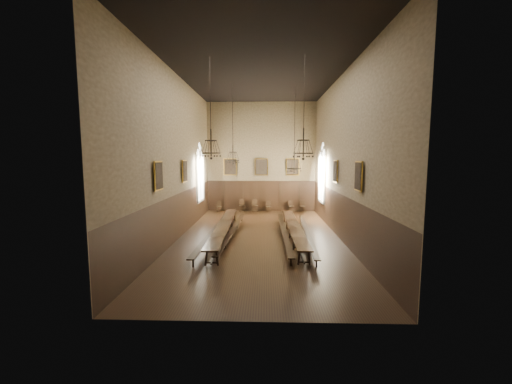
{
  "coord_description": "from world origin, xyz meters",
  "views": [
    {
      "loc": [
        0.34,
        -17.18,
        4.53
      ],
      "look_at": [
        -0.22,
        1.5,
        2.43
      ],
      "focal_mm": 22.0,
      "sensor_mm": 36.0,
      "label": 1
    }
  ],
  "objects_px": {
    "chair_6": "(291,208)",
    "chandelier_front_left": "(211,147)",
    "table_left": "(224,231)",
    "chair_3": "(255,208)",
    "bench_left_inner": "(232,232)",
    "chair_4": "(269,209)",
    "table_right": "(294,232)",
    "bench_right_outer": "(307,235)",
    "chandelier_back_left": "(233,155)",
    "chair_2": "(242,208)",
    "chair_7": "(303,208)",
    "bench_right_inner": "(284,233)",
    "chandelier_front_right": "(303,147)",
    "bench_left_outer": "(215,232)",
    "chandelier_back_right": "(294,163)",
    "chair_0": "(219,208)"
  },
  "relations": [
    {
      "from": "chair_6",
      "to": "table_left",
      "type": "bearing_deg",
      "value": -134.27
    },
    {
      "from": "bench_right_outer",
      "to": "chandelier_back_left",
      "type": "xyz_separation_m",
      "value": [
        -4.32,
        2.54,
        4.39
      ]
    },
    {
      "from": "bench_left_inner",
      "to": "chair_6",
      "type": "relative_size",
      "value": 10.06
    },
    {
      "from": "bench_left_inner",
      "to": "chair_3",
      "type": "distance_m",
      "value": 8.48
    },
    {
      "from": "bench_right_inner",
      "to": "chair_3",
      "type": "distance_m",
      "value": 8.68
    },
    {
      "from": "bench_left_inner",
      "to": "bench_right_inner",
      "type": "height_order",
      "value": "bench_right_inner"
    },
    {
      "from": "bench_right_inner",
      "to": "chair_7",
      "type": "xyz_separation_m",
      "value": [
        2.03,
        8.51,
        0.01
      ]
    },
    {
      "from": "chair_6",
      "to": "chandelier_front_right",
      "type": "distance_m",
      "value": 12.28
    },
    {
      "from": "chair_3",
      "to": "chair_6",
      "type": "height_order",
      "value": "chair_3"
    },
    {
      "from": "chair_3",
      "to": "chair_4",
      "type": "xyz_separation_m",
      "value": [
        1.14,
        -0.01,
        -0.04
      ]
    },
    {
      "from": "chair_4",
      "to": "chandelier_back_left",
      "type": "height_order",
      "value": "chandelier_back_left"
    },
    {
      "from": "chair_4",
      "to": "chandelier_front_right",
      "type": "bearing_deg",
      "value": -97.79
    },
    {
      "from": "table_right",
      "to": "chair_7",
      "type": "height_order",
      "value": "chair_7"
    },
    {
      "from": "table_left",
      "to": "chair_6",
      "type": "height_order",
      "value": "chair_6"
    },
    {
      "from": "chandelier_front_left",
      "to": "table_right",
      "type": "bearing_deg",
      "value": 32.04
    },
    {
      "from": "chair_2",
      "to": "chair_3",
      "type": "relative_size",
      "value": 1.02
    },
    {
      "from": "chair_2",
      "to": "chandelier_back_left",
      "type": "bearing_deg",
      "value": -102.75
    },
    {
      "from": "chair_0",
      "to": "chandelier_back_right",
      "type": "height_order",
      "value": "chandelier_back_right"
    },
    {
      "from": "table_right",
      "to": "bench_left_inner",
      "type": "relative_size",
      "value": 0.99
    },
    {
      "from": "bench_left_inner",
      "to": "chandelier_front_left",
      "type": "distance_m",
      "value": 5.5
    },
    {
      "from": "chandelier_back_right",
      "to": "chair_6",
      "type": "bearing_deg",
      "value": 86.94
    },
    {
      "from": "bench_right_inner",
      "to": "chandelier_back_left",
      "type": "bearing_deg",
      "value": 144.22
    },
    {
      "from": "bench_left_inner",
      "to": "chandelier_back_left",
      "type": "relative_size",
      "value": 1.99
    },
    {
      "from": "chandelier_back_left",
      "to": "chandelier_front_left",
      "type": "relative_size",
      "value": 1.08
    },
    {
      "from": "bench_right_outer",
      "to": "chair_0",
      "type": "height_order",
      "value": "chair_0"
    },
    {
      "from": "table_left",
      "to": "chair_6",
      "type": "relative_size",
      "value": 10.57
    },
    {
      "from": "table_right",
      "to": "chandelier_front_right",
      "type": "xyz_separation_m",
      "value": [
        0.11,
        -2.78,
        4.59
      ]
    },
    {
      "from": "table_left",
      "to": "chandelier_back_left",
      "type": "height_order",
      "value": "chandelier_back_left"
    },
    {
      "from": "bench_left_inner",
      "to": "bench_right_outer",
      "type": "bearing_deg",
      "value": -4.92
    },
    {
      "from": "chair_3",
      "to": "chandelier_front_left",
      "type": "height_order",
      "value": "chandelier_front_left"
    },
    {
      "from": "table_left",
      "to": "chair_7",
      "type": "relative_size",
      "value": 10.44
    },
    {
      "from": "table_right",
      "to": "bench_right_outer",
      "type": "height_order",
      "value": "table_right"
    },
    {
      "from": "bench_left_inner",
      "to": "chandelier_front_right",
      "type": "bearing_deg",
      "value": -39.62
    },
    {
      "from": "bench_left_outer",
      "to": "chair_3",
      "type": "height_order",
      "value": "chair_3"
    },
    {
      "from": "table_right",
      "to": "chair_6",
      "type": "bearing_deg",
      "value": 86.42
    },
    {
      "from": "bench_right_inner",
      "to": "chair_7",
      "type": "height_order",
      "value": "chair_7"
    },
    {
      "from": "bench_left_outer",
      "to": "chair_2",
      "type": "distance_m",
      "value": 8.45
    },
    {
      "from": "chair_7",
      "to": "chandelier_back_left",
      "type": "height_order",
      "value": "chandelier_back_left"
    },
    {
      "from": "table_left",
      "to": "bench_left_inner",
      "type": "height_order",
      "value": "table_left"
    },
    {
      "from": "chair_3",
      "to": "chair_4",
      "type": "height_order",
      "value": "chair_3"
    },
    {
      "from": "bench_left_outer",
      "to": "bench_right_inner",
      "type": "height_order",
      "value": "bench_left_outer"
    },
    {
      "from": "bench_left_inner",
      "to": "chair_4",
      "type": "relative_size",
      "value": 11.03
    },
    {
      "from": "chandelier_back_left",
      "to": "bench_right_outer",
      "type": "bearing_deg",
      "value": -30.46
    },
    {
      "from": "bench_left_outer",
      "to": "chair_7",
      "type": "relative_size",
      "value": 11.0
    },
    {
      "from": "table_left",
      "to": "chair_3",
      "type": "height_order",
      "value": "chair_3"
    },
    {
      "from": "chair_6",
      "to": "chandelier_front_left",
      "type": "distance_m",
      "value": 12.96
    },
    {
      "from": "chair_3",
      "to": "chair_4",
      "type": "relative_size",
      "value": 1.16
    },
    {
      "from": "chair_3",
      "to": "bench_right_inner",
      "type": "bearing_deg",
      "value": -89.86
    },
    {
      "from": "chair_2",
      "to": "chandelier_front_left",
      "type": "xyz_separation_m",
      "value": [
        -0.58,
        -11.16,
        4.68
      ]
    },
    {
      "from": "chandelier_back_right",
      "to": "bench_right_outer",
      "type": "bearing_deg",
      "value": -81.77
    }
  ]
}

